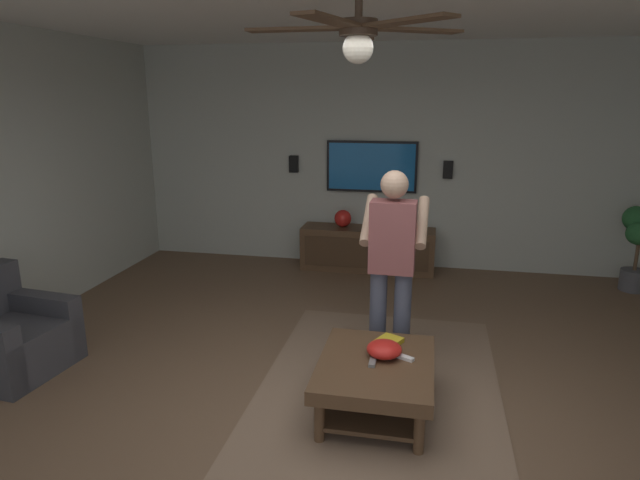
# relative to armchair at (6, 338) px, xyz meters

# --- Properties ---
(ground_plane) EXTENTS (9.08, 9.08, 0.00)m
(ground_plane) POSITION_rel_armchair_xyz_m (-0.23, -2.82, -0.28)
(ground_plane) COLOR brown
(wall_back_tv) EXTENTS (0.10, 6.85, 2.84)m
(wall_back_tv) POSITION_rel_armchair_xyz_m (3.61, -2.82, 1.14)
(wall_back_tv) COLOR #B2B7AD
(wall_back_tv) RESTS_ON ground
(area_rug) EXTENTS (3.09, 1.83, 0.01)m
(area_rug) POSITION_rel_armchair_xyz_m (0.18, -3.03, -0.27)
(area_rug) COLOR #7A604C
(area_rug) RESTS_ON ground
(armchair) EXTENTS (0.88, 0.89, 0.82)m
(armchair) POSITION_rel_armchair_xyz_m (0.00, 0.00, 0.00)
(armchair) COLOR #38383D
(armchair) RESTS_ON ground
(coffee_table) EXTENTS (1.00, 0.80, 0.40)m
(coffee_table) POSITION_rel_armchair_xyz_m (-0.02, -3.03, 0.02)
(coffee_table) COLOR #513823
(coffee_table) RESTS_ON ground
(media_console) EXTENTS (0.45, 1.70, 0.55)m
(media_console) POSITION_rel_armchair_xyz_m (3.27, -2.58, -0.00)
(media_console) COLOR #513823
(media_console) RESTS_ON ground
(tv) EXTENTS (0.05, 1.16, 0.65)m
(tv) POSITION_rel_armchair_xyz_m (3.51, -2.58, 1.03)
(tv) COLOR black
(person_standing) EXTENTS (0.54, 0.54, 1.64)m
(person_standing) POSITION_rel_armchair_xyz_m (0.75, -3.06, 0.65)
(person_standing) COLOR #4C5166
(person_standing) RESTS_ON ground
(potted_plant_tall) EXTENTS (0.43, 0.34, 0.98)m
(potted_plant_tall) POSITION_rel_armchair_xyz_m (3.13, -5.68, 0.33)
(potted_plant_tall) COLOR #4C4C51
(potted_plant_tall) RESTS_ON ground
(bowl) EXTENTS (0.25, 0.25, 0.11)m
(bowl) POSITION_rel_armchair_xyz_m (0.06, -3.08, 0.18)
(bowl) COLOR red
(bowl) RESTS_ON coffee_table
(remote_white) EXTENTS (0.11, 0.15, 0.02)m
(remote_white) POSITION_rel_armchair_xyz_m (0.06, -3.21, 0.13)
(remote_white) COLOR white
(remote_white) RESTS_ON coffee_table
(remote_black) EXTENTS (0.12, 0.15, 0.02)m
(remote_black) POSITION_rel_armchair_xyz_m (0.06, -3.07, 0.13)
(remote_black) COLOR black
(remote_black) RESTS_ON coffee_table
(remote_grey) EXTENTS (0.15, 0.05, 0.02)m
(remote_grey) POSITION_rel_armchair_xyz_m (-0.05, -3.01, 0.13)
(remote_grey) COLOR slate
(remote_grey) RESTS_ON coffee_table
(book) EXTENTS (0.27, 0.24, 0.04)m
(book) POSITION_rel_armchair_xyz_m (0.27, -3.08, 0.14)
(book) COLOR gold
(book) RESTS_ON coffee_table
(vase_round) EXTENTS (0.22, 0.22, 0.22)m
(vase_round) POSITION_rel_armchair_xyz_m (3.30, -2.25, 0.38)
(vase_round) COLOR red
(vase_round) RESTS_ON media_console
(wall_speaker_left) EXTENTS (0.06, 0.12, 0.22)m
(wall_speaker_left) POSITION_rel_armchair_xyz_m (3.53, -3.54, 1.01)
(wall_speaker_left) COLOR black
(wall_speaker_right) EXTENTS (0.06, 0.12, 0.22)m
(wall_speaker_right) POSITION_rel_armchair_xyz_m (3.53, -1.55, 1.04)
(wall_speaker_right) COLOR black
(ceiling_fan) EXTENTS (1.20, 1.14, 0.46)m
(ceiling_fan) POSITION_rel_armchair_xyz_m (-0.54, -2.94, 2.23)
(ceiling_fan) COLOR #4C3828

